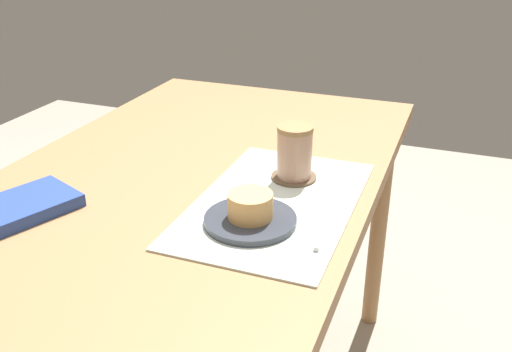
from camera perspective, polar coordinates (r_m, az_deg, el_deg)
The scene contains 8 objects.
dining_table at distance 1.23m, azimuth -6.54°, elevation -3.07°, with size 1.29×0.77×0.74m.
placemat at distance 1.07m, azimuth 2.00°, elevation -2.65°, with size 0.46×0.29×0.00m, color silver.
pastry_plate at distance 0.99m, azimuth -0.57°, elevation -4.42°, with size 0.16×0.16×0.01m, color #333842.
pastry at distance 0.98m, azimuth -0.58°, elevation -2.97°, with size 0.08×0.08×0.05m, color #E0A860.
coffee_coaster at distance 1.16m, azimuth 3.80°, elevation -0.09°, with size 0.09×0.09×0.01m, color brown.
coffee_mug at distance 1.14m, azimuth 3.92°, elevation 2.51°, with size 0.10×0.07×0.11m.
teaspoon at distance 0.98m, azimuth 6.42°, elevation -5.31°, with size 0.01×0.01×0.13m, color silver.
small_book at distance 1.12m, azimuth -22.23°, elevation -2.81°, with size 0.18×0.12×0.02m, color navy.
Camera 1 is at (-0.96, -0.51, 1.24)m, focal length 40.00 mm.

